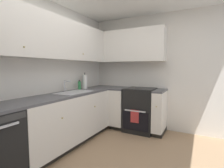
# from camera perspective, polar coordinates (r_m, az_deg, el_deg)

# --- Properties ---
(wall_back) EXTENTS (4.07, 0.05, 2.54)m
(wall_back) POSITION_cam_1_polar(r_m,az_deg,el_deg) (3.03, -24.99, 3.01)
(wall_back) COLOR silver
(wall_back) RESTS_ON ground_plane
(wall_right) EXTENTS (0.05, 3.13, 2.54)m
(wall_right) POSITION_cam_1_polar(r_m,az_deg,el_deg) (3.94, 15.03, 3.72)
(wall_right) COLOR silver
(wall_right) RESTS_ON ground_plane
(lower_cabinets_back) EXTENTS (1.95, 0.62, 0.88)m
(lower_cabinets_back) POSITION_cam_1_polar(r_m,az_deg,el_deg) (3.20, -14.82, -11.51)
(lower_cabinets_back) COLOR silver
(lower_cabinets_back) RESTS_ON ground_plane
(countertop_back) EXTENTS (3.15, 0.60, 0.03)m
(countertop_back) POSITION_cam_1_polar(r_m,az_deg,el_deg) (3.10, -15.01, -3.43)
(countertop_back) COLOR #4C4C51
(countertop_back) RESTS_ON lower_cabinets_back
(lower_cabinets_right) EXTENTS (0.62, 1.15, 0.88)m
(lower_cabinets_right) POSITION_cam_1_polar(r_m,az_deg,el_deg) (3.86, 7.67, -8.50)
(lower_cabinets_right) COLOR silver
(lower_cabinets_right) RESTS_ON ground_plane
(countertop_right) EXTENTS (0.60, 1.15, 0.03)m
(countertop_right) POSITION_cam_1_polar(r_m,az_deg,el_deg) (3.77, 7.73, -1.77)
(countertop_right) COLOR #4C4C51
(countertop_right) RESTS_ON lower_cabinets_right
(oven_range) EXTENTS (0.68, 0.62, 1.07)m
(oven_range) POSITION_cam_1_polar(r_m,az_deg,el_deg) (3.83, 9.41, -8.30)
(oven_range) COLOR black
(oven_range) RESTS_ON ground_plane
(upper_cabinets_back) EXTENTS (2.83, 0.34, 0.71)m
(upper_cabinets_back) POSITION_cam_1_polar(r_m,az_deg,el_deg) (3.09, -19.49, 14.31)
(upper_cabinets_back) COLOR silver
(upper_cabinets_right) EXTENTS (0.32, 1.70, 0.71)m
(upper_cabinets_right) POSITION_cam_1_polar(r_m,az_deg,el_deg) (4.00, 5.04, 12.44)
(upper_cabinets_right) COLOR silver
(sink) EXTENTS (0.68, 0.40, 0.10)m
(sink) POSITION_cam_1_polar(r_m,az_deg,el_deg) (3.22, -12.47, -3.48)
(sink) COLOR #B7B7BC
(sink) RESTS_ON countertop_back
(faucet) EXTENTS (0.07, 0.16, 0.21)m
(faucet) POSITION_cam_1_polar(r_m,az_deg,el_deg) (3.34, -15.20, -0.31)
(faucet) COLOR silver
(faucet) RESTS_ON countertop_back
(soap_bottle) EXTENTS (0.06, 0.06, 0.20)m
(soap_bottle) POSITION_cam_1_polar(r_m,az_deg,el_deg) (3.65, -10.78, -0.39)
(soap_bottle) COLOR #338C4C
(soap_bottle) RESTS_ON countertop_back
(paper_towel_roll) EXTENTS (0.11, 0.11, 0.36)m
(paper_towel_roll) POSITION_cam_1_polar(r_m,az_deg,el_deg) (3.76, -9.04, 0.76)
(paper_towel_roll) COLOR white
(paper_towel_roll) RESTS_ON countertop_back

